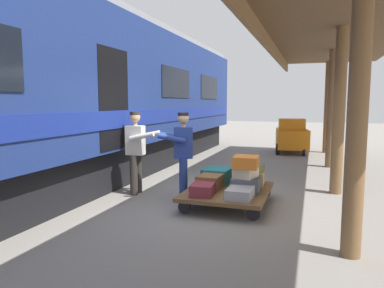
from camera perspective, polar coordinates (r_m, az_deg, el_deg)
name	(u,v)px	position (r m, az deg, el deg)	size (l,w,h in m)	color
ground_plane	(213,205)	(6.78, 3.33, -9.59)	(60.00, 60.00, 0.00)	gray
platform_canopy	(346,14)	(6.45, 23.33, 18.43)	(3.20, 17.10, 3.56)	brown
train_car	(52,94)	(8.19, -21.39, 7.35)	(3.02, 19.60, 4.00)	navy
luggage_cart	(228,192)	(6.72, 5.73, -7.54)	(1.46, 1.85, 0.29)	brown
suitcase_tan_vintage	(250,178)	(7.10, 9.27, -5.40)	(0.52, 0.48, 0.26)	tan
suitcase_burgundy_valise	(203,189)	(6.29, 1.74, -7.16)	(0.38, 0.57, 0.20)	maroon
suitcase_teal_softside	(218,175)	(7.23, 4.10, -4.98)	(0.51, 0.63, 0.29)	#1E666B
suitcase_slate_roller	(246,184)	(6.61, 8.54, -6.29)	(0.49, 0.56, 0.25)	#4C515B
suitcase_gray_aluminum	(240,193)	(6.14, 7.69, -7.69)	(0.42, 0.60, 0.17)	#9EA0A5
suitcase_brown_leather	(211,181)	(6.76, 3.01, -5.95)	(0.42, 0.59, 0.25)	brown
suitcase_cream_canvas	(246,172)	(6.53, 8.52, -4.50)	(0.33, 0.44, 0.18)	beige
suitcase_olive_duffel	(252,168)	(7.08, 9.49, -3.77)	(0.39, 0.41, 0.15)	brown
suitcase_orange_carryall	(246,162)	(6.48, 8.58, -2.85)	(0.43, 0.49, 0.21)	#CC6B23
porter_in_overalls	(182,153)	(6.94, -1.55, -1.39)	(0.73, 0.57, 1.70)	navy
porter_by_door	(136,150)	(7.47, -8.83, -0.89)	(0.67, 0.44, 1.70)	#332D28
baggage_tug	(292,137)	(13.88, 15.58, 1.14)	(1.33, 1.84, 1.30)	orange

